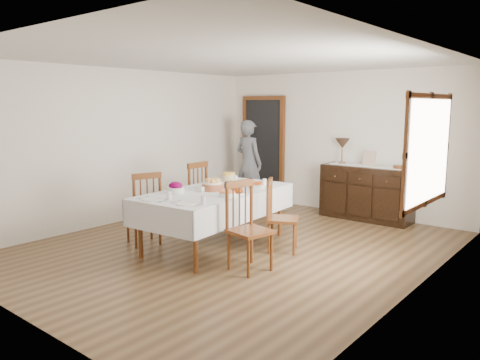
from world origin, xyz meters
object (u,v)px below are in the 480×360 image
Objects in this scene: chair_left_far at (191,195)px; sideboard at (366,193)px; dining_table at (216,197)px; table_lamp at (342,144)px; chair_right_far at (279,215)px; chair_right_near at (247,225)px; person at (249,160)px; chair_left_near at (144,208)px.

sideboard is (1.91, 2.40, -0.08)m from chair_left_far.
table_lamp is at bearing 76.69° from dining_table.
chair_right_far reaches higher than dining_table.
dining_table is at bearing -99.11° from table_lamp.
chair_left_far reaches higher than sideboard.
chair_right_near reaches higher than chair_right_far.
chair_right_near is at bearing -82.03° from table_lamp.
chair_left_far is 2.90m from table_lamp.
sideboard is at bearing 10.63° from chair_right_near.
person reaches higher than table_lamp.
chair_right_far is 2.47m from sideboard.
table_lamp is at bearing 179.29° from chair_left_near.
chair_right_far reaches higher than sideboard.
chair_right_near is at bearing -30.56° from dining_table.
sideboard is at bearing -3.09° from table_lamp.
dining_table is 2.87m from person.
chair_right_near is 3.46m from table_lamp.
chair_left_near is 2.31× the size of table_lamp.
chair_left_near is at bearing -110.66° from table_lamp.
dining_table is at bearing 63.19° from chair_left_far.
sideboard is at bearing 67.04° from dining_table.
chair_right_far is at bearing 140.52° from chair_left_near.
dining_table is 1.33× the size of person.
dining_table is 2.98m from table_lamp.
sideboard is (0.97, 2.85, -0.24)m from dining_table.
table_lamp is (-0.51, 0.03, 0.82)m from sideboard.
chair_right_far is (0.81, 0.39, -0.21)m from dining_table.
chair_left_near is 3.16m from person.
chair_left_near is at bearing 4.10° from chair_left_far.
chair_right_far is 0.55× the size of person.
chair_right_near is 0.69× the size of sideboard.
chair_right_near reaches higher than chair_left_near.
person is at bearing -150.17° from chair_left_near.
chair_right_near is 2.36× the size of table_lamp.
chair_right_far is (1.66, 0.98, -0.03)m from chair_left_near.
chair_left_near is at bearing 104.24° from person.
person reaches higher than chair_left_near.
person is at bearing 49.23° from chair_right_near.
person reaches higher than dining_table.
chair_left_near is 0.58× the size of person.
table_lamp is (1.31, 3.47, 0.76)m from chair_left_near.
chair_right_near is (1.87, -0.91, -0.01)m from chair_left_far.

